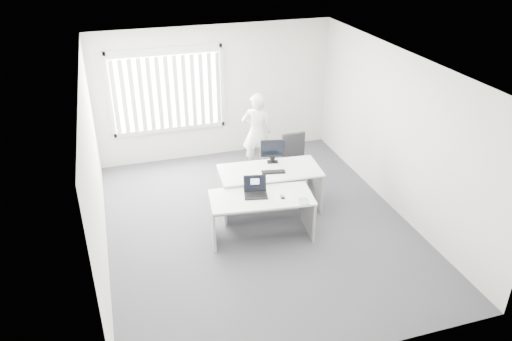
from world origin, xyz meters
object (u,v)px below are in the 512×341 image
object	(u,v)px
desk_near	(261,208)
laptop	(256,188)
monitor	(273,151)
person	(257,132)
desk_far	(270,181)
office_chair	(296,173)

from	to	relation	value
desk_near	laptop	xyz separation A→B (m)	(-0.08, 0.04, 0.35)
monitor	person	bearing A→B (deg)	96.14
desk_far	person	xyz separation A→B (m)	(0.25, 1.57, 0.25)
desk_near	laptop	size ratio (longest dim) A/B	4.72
person	desk_near	bearing A→B (deg)	91.86
desk_far	laptop	bearing A→B (deg)	-119.47
desk_far	laptop	size ratio (longest dim) A/B	4.97
person	monitor	size ratio (longest dim) A/B	3.86
desk_near	person	size ratio (longest dim) A/B	1.04
desk_near	desk_far	size ratio (longest dim) A/B	0.95
office_chair	desk_far	bearing A→B (deg)	-145.36
desk_near	office_chair	xyz separation A→B (m)	(1.10, 1.29, -0.20)
desk_far	monitor	world-z (taller)	monitor
office_chair	monitor	bearing A→B (deg)	-156.76
office_chair	monitor	world-z (taller)	monitor
laptop	monitor	distance (m)	1.15
person	office_chair	bearing A→B (deg)	131.66
desk_near	monitor	xyz separation A→B (m)	(0.53, 1.01, 0.48)
person	monitor	world-z (taller)	person
laptop	desk_near	bearing A→B (deg)	-15.76
laptop	monitor	size ratio (longest dim) A/B	0.85
office_chair	desk_near	bearing A→B (deg)	-133.50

